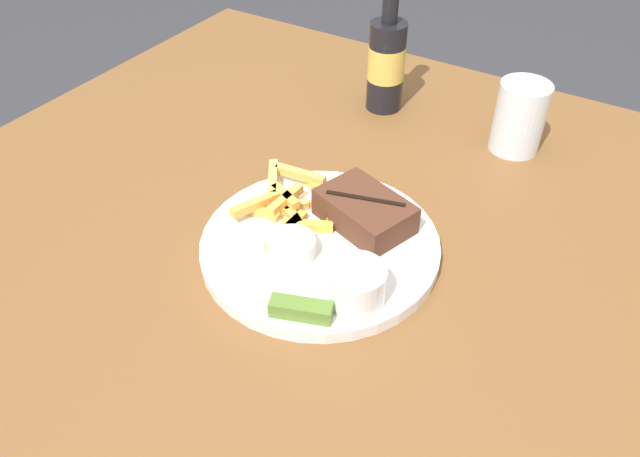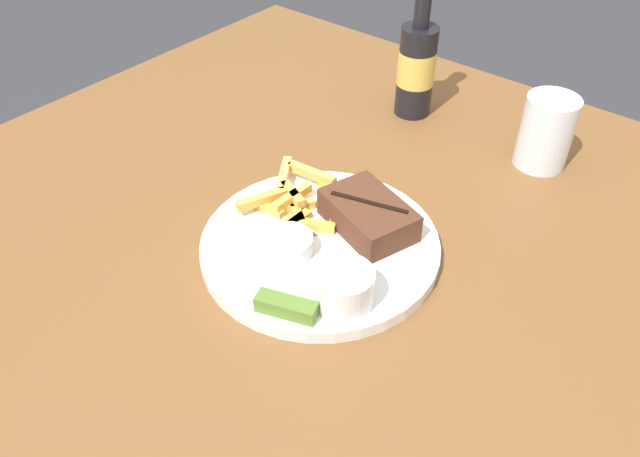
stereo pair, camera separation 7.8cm
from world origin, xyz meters
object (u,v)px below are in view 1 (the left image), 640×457
beer_bottle (386,60)px  drinking_glass (520,117)px  fork_utensil (269,217)px  dinner_plate (320,246)px  dipping_sauce_cup (291,246)px  steak_portion (365,211)px  coleslaw_cup (356,283)px  pickle_spear (301,309)px

beer_bottle → drinking_glass: 0.24m
fork_utensil → drinking_glass: bearing=61.0°
dinner_plate → dipping_sauce_cup: bearing=-112.0°
dinner_plate → dipping_sauce_cup: 0.05m
steak_portion → beer_bottle: bearing=112.8°
dinner_plate → steak_portion: bearing=62.6°
fork_utensil → coleslaw_cup: bearing=-20.1°
dipping_sauce_cup → pickle_spear: size_ratio=0.82×
coleslaw_cup → beer_bottle: beer_bottle is taller
beer_bottle → drinking_glass: bearing=-2.1°
dinner_plate → drinking_glass: 0.39m
pickle_spear → beer_bottle: (-0.15, 0.50, 0.06)m
fork_utensil → beer_bottle: bearing=94.7°
coleslaw_cup → dipping_sauce_cup: 0.11m
fork_utensil → dipping_sauce_cup: bearing=-32.0°
pickle_spear → drinking_glass: bearing=80.0°
dinner_plate → beer_bottle: bearing=105.1°
dinner_plate → pickle_spear: size_ratio=4.14×
beer_bottle → drinking_glass: beer_bottle is taller
beer_bottle → dipping_sauce_cup: bearing=-78.5°
drinking_glass → coleslaw_cup: bearing=-96.1°
drinking_glass → steak_portion: bearing=-108.6°
coleslaw_cup → drinking_glass: (0.05, 0.43, 0.01)m
dinner_plate → pickle_spear: 0.13m
dinner_plate → beer_bottle: size_ratio=1.26×
steak_portion → pickle_spear: bearing=-84.6°
pickle_spear → dipping_sauce_cup: bearing=129.5°
coleslaw_cup → pickle_spear: 0.07m
fork_utensil → drinking_glass: 0.43m
coleslaw_cup → dipping_sauce_cup: size_ratio=1.12×
coleslaw_cup → beer_bottle: 0.48m
steak_portion → drinking_glass: drinking_glass is taller
coleslaw_cup → fork_utensil: coleslaw_cup is taller
dinner_plate → pickle_spear: (0.05, -0.12, 0.02)m
coleslaw_cup → beer_bottle: size_ratio=0.28×
steak_portion → drinking_glass: size_ratio=1.27×
steak_portion → fork_utensil: (-0.11, -0.06, -0.02)m
dipping_sauce_cup → fork_utensil: dipping_sauce_cup is taller
steak_portion → fork_utensil: bearing=-152.7°
fork_utensil → dinner_plate: bearing=0.0°
dipping_sauce_cup → drinking_glass: 0.44m
dinner_plate → coleslaw_cup: size_ratio=4.51×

